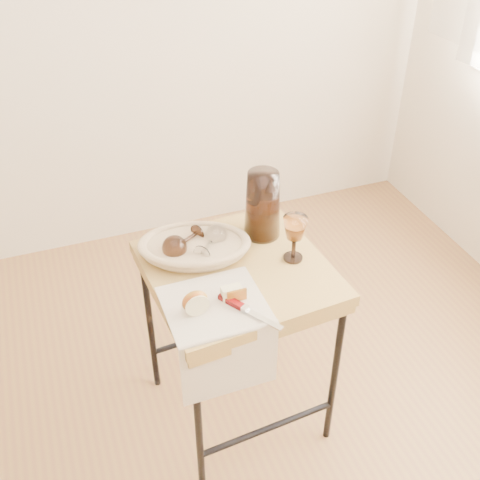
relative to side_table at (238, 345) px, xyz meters
name	(u,v)px	position (x,y,z in m)	size (l,w,h in m)	color
side_table	(238,345)	(0.00, 0.00, 0.00)	(0.55, 0.55, 0.70)	brown
tea_towel	(214,305)	(-0.12, -0.14, 0.35)	(0.29, 0.26, 0.01)	beige
bread_basket	(195,248)	(-0.11, 0.11, 0.38)	(0.32, 0.22, 0.05)	#9C7B53
goblet_lying_a	(185,241)	(-0.14, 0.12, 0.40)	(0.13, 0.08, 0.08)	#452819
goblet_lying_b	(210,243)	(-0.06, 0.09, 0.40)	(0.12, 0.07, 0.07)	white
pitcher	(263,204)	(0.14, 0.14, 0.47)	(0.16, 0.24, 0.28)	black
wine_goblet	(294,239)	(0.18, -0.02, 0.43)	(0.08, 0.08, 0.16)	white
apple_half	(195,301)	(-0.18, -0.15, 0.39)	(0.08, 0.04, 0.07)	#AE1F0F
apple_wedge	(232,293)	(-0.07, -0.13, 0.38)	(0.06, 0.03, 0.04)	beige
table_knife	(247,310)	(-0.05, -0.21, 0.36)	(0.22, 0.02, 0.02)	silver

